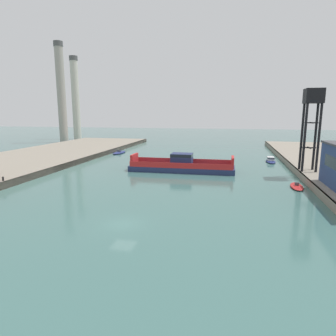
{
  "coord_description": "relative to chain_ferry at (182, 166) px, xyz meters",
  "views": [
    {
      "loc": [
        11.34,
        -28.81,
        12.03
      ],
      "look_at": [
        0.0,
        23.22,
        2.0
      ],
      "focal_mm": 31.43,
      "sensor_mm": 36.0,
      "label": 1
    }
  ],
  "objects": [
    {
      "name": "ground_plane",
      "position": [
        -1.27,
        -30.95,
        -1.12
      ],
      "size": [
        400.0,
        400.0,
        0.0
      ],
      "primitive_type": "plane",
      "color": "#3D6660"
    },
    {
      "name": "chain_ferry",
      "position": [
        0.0,
        0.0,
        0.0
      ],
      "size": [
        21.81,
        6.28,
        3.71
      ],
      "color": "navy",
      "rests_on": "ground"
    },
    {
      "name": "moored_boat_near_left",
      "position": [
        20.72,
        -9.77,
        -0.91
      ],
      "size": [
        2.22,
        5.6,
        0.89
      ],
      "color": "red",
      "rests_on": "ground"
    },
    {
      "name": "moored_boat_near_right",
      "position": [
        19.67,
        16.02,
        -0.65
      ],
      "size": [
        2.25,
        6.5,
        1.25
      ],
      "color": "navy",
      "rests_on": "ground"
    },
    {
      "name": "moored_boat_mid_left",
      "position": [
        -23.09,
        23.2,
        -0.89
      ],
      "size": [
        2.93,
        7.81,
        0.93
      ],
      "color": "navy",
      "rests_on": "ground"
    },
    {
      "name": "crane_tower",
      "position": [
        24.26,
        -0.61,
        11.79
      ],
      "size": [
        3.11,
        3.11,
        15.14
      ],
      "color": "black",
      "rests_on": "quay_right"
    },
    {
      "name": "bollard_left_aft",
      "position": [
        -25.82,
        -20.25,
        0.5
      ],
      "size": [
        0.32,
        0.32,
        0.71
      ],
      "color": "black",
      "rests_on": "quay_left"
    },
    {
      "name": "smokestack_distant_a",
      "position": [
        -58.09,
        50.39,
        19.74
      ],
      "size": [
        3.62,
        3.62,
        39.62
      ],
      "color": "#9E998E",
      "rests_on": "ground"
    },
    {
      "name": "smokestack_distant_b",
      "position": [
        -60.48,
        65.68,
        18.38
      ],
      "size": [
        3.66,
        3.66,
        36.91
      ],
      "color": "beige",
      "rests_on": "ground"
    }
  ]
}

